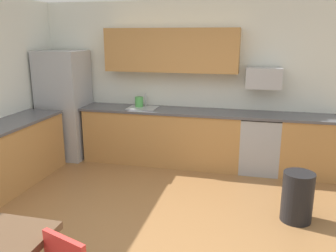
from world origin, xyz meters
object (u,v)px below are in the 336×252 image
Objects in this scene: microwave at (264,78)px; trash_bin at (297,197)px; oven_range at (259,144)px; kettle at (139,103)px; refrigerator at (65,105)px.

microwave reaches higher than trash_bin.
microwave reaches higher than oven_range.
refrigerator is at bearing -174.46° from kettle.
trash_bin is 3.01m from kettle.
trash_bin is at bearing -20.90° from refrigerator.
microwave reaches higher than kettle.
microwave is at bearing 3.06° from refrigerator.
microwave is 2.07m from trash_bin.
refrigerator is 2.07× the size of oven_range.
kettle is at bearing 5.54° from refrigerator.
microwave is (0.00, 0.10, 1.04)m from oven_range.
oven_range reaches higher than trash_bin.
refrigerator is 9.42× the size of kettle.
microwave is at bearing 90.00° from oven_range.
oven_range is at bearing 1.36° from refrigerator.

